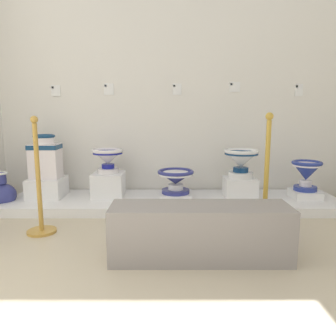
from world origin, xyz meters
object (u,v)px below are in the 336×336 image
at_px(info_placard_third, 176,89).
at_px(decorative_vase_companion, 1,194).
at_px(antique_toilet_tall_cobalt, 240,160).
at_px(info_placard_second, 108,89).
at_px(stanchion_post_near_right, 265,199).
at_px(plinth_block_leftmost, 47,187).
at_px(antique_toilet_central_ornate, 306,172).
at_px(antique_toilet_slender_white, 107,157).
at_px(plinth_block_squat_floral, 175,195).
at_px(plinth_block_central_ornate, 304,194).
at_px(plinth_block_tall_cobalt, 239,187).
at_px(antique_toilet_leftmost, 45,156).
at_px(info_placard_first, 55,91).
at_px(stanchion_post_near_left, 39,199).
at_px(museum_bench, 199,232).
at_px(plinth_block_slender_white, 108,185).
at_px(info_placard_fourth, 234,87).
at_px(info_placard_fifth, 298,90).
at_px(antique_toilet_squat_floral, 175,178).

relative_size(info_placard_third, decorative_vase_companion, 0.31).
relative_size(antique_toilet_tall_cobalt, info_placard_second, 2.90).
bearing_deg(stanchion_post_near_right, plinth_block_leftmost, 156.57).
distance_m(antique_toilet_central_ornate, info_placard_third, 1.76).
bearing_deg(antique_toilet_slender_white, plinth_block_squat_floral, -3.32).
distance_m(plinth_block_leftmost, info_placard_second, 1.36).
bearing_deg(plinth_block_central_ornate, info_placard_third, 163.68).
bearing_deg(antique_toilet_tall_cobalt, plinth_block_tall_cobalt, 90.00).
relative_size(info_placard_second, stanchion_post_near_right, 0.13).
xyz_separation_m(antique_toilet_central_ornate, stanchion_post_near_right, (-0.73, -0.90, -0.07)).
bearing_deg(antique_toilet_leftmost, stanchion_post_near_right, -23.43).
distance_m(info_placard_first, info_placard_third, 1.45).
distance_m(decorative_vase_companion, stanchion_post_near_left, 1.00).
distance_m(antique_toilet_tall_cobalt, museum_bench, 1.53).
bearing_deg(antique_toilet_slender_white, plinth_block_central_ornate, -1.80).
xyz_separation_m(plinth_block_tall_cobalt, info_placard_first, (-2.17, 0.37, 1.10)).
bearing_deg(antique_toilet_slender_white, plinth_block_tall_cobalt, -0.75).
bearing_deg(plinth_block_tall_cobalt, plinth_block_squat_floral, -178.07).
bearing_deg(antique_toilet_slender_white, plinth_block_slender_white, 0.00).
bearing_deg(stanchion_post_near_right, stanchion_post_near_left, 177.26).
relative_size(plinth_block_squat_floral, plinth_block_tall_cobalt, 1.01).
bearing_deg(plinth_block_squat_floral, antique_toilet_slender_white, 176.68).
height_order(info_placard_fourth, museum_bench, info_placard_fourth).
height_order(info_placard_first, stanchion_post_near_right, info_placard_first).
bearing_deg(info_placard_third, info_placard_first, 180.00).
relative_size(antique_toilet_slender_white, info_placard_fourth, 2.76).
bearing_deg(plinth_block_slender_white, antique_toilet_leftmost, -178.41).
bearing_deg(antique_toilet_tall_cobalt, stanchion_post_near_right, -90.13).
bearing_deg(stanchion_post_near_left, antique_toilet_leftmost, 106.67).
xyz_separation_m(info_placard_fifth, stanchion_post_near_left, (-2.69, -1.23, -1.01)).
height_order(info_placard_fourth, decorative_vase_companion, info_placard_fourth).
bearing_deg(plinth_block_central_ornate, decorative_vase_companion, -178.10).
distance_m(antique_toilet_tall_cobalt, decorative_vase_companion, 2.68).
height_order(plinth_block_tall_cobalt, antique_toilet_tall_cobalt, antique_toilet_tall_cobalt).
bearing_deg(stanchion_post_near_right, info_placard_third, 118.28).
xyz_separation_m(plinth_block_leftmost, antique_toilet_central_ornate, (2.93, -0.05, 0.19)).
relative_size(plinth_block_leftmost, antique_toilet_slender_white, 1.11).
distance_m(plinth_block_slender_white, stanchion_post_near_right, 1.79).
bearing_deg(antique_toilet_slender_white, info_placard_first, 152.16).
xyz_separation_m(plinth_block_slender_white, antique_toilet_squat_floral, (0.77, -0.04, 0.09)).
xyz_separation_m(info_placard_second, stanchion_post_near_right, (1.53, -1.32, -1.00)).
bearing_deg(plinth_block_slender_white, museum_bench, -56.81).
distance_m(plinth_block_leftmost, stanchion_post_near_right, 2.40).
relative_size(plinth_block_leftmost, info_placard_second, 2.90).
relative_size(antique_toilet_squat_floral, plinth_block_tall_cobalt, 1.16).
bearing_deg(antique_toilet_tall_cobalt, info_placard_first, 170.29).
bearing_deg(plinth_block_central_ornate, stanchion_post_near_left, -163.12).
bearing_deg(antique_toilet_squat_floral, antique_toilet_central_ornate, -1.00).
bearing_deg(antique_toilet_leftmost, plinth_block_slender_white, 1.59).
bearing_deg(antique_toilet_squat_floral, info_placard_fifth, 14.95).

